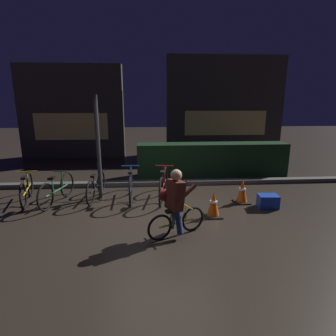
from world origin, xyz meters
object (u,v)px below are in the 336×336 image
traffic_cone_far (242,191)px  parked_bike_center_right (131,185)px  parked_bike_left_mid (57,190)px  parked_bike_right_mid (163,185)px  blue_crate (268,201)px  traffic_cone_near (213,204)px  parked_bike_center_left (96,187)px  street_post (98,149)px  parked_bike_leftmost (27,189)px  cyclist (175,203)px

traffic_cone_far → parked_bike_center_right: bearing=170.3°
parked_bike_left_mid → parked_bike_right_mid: parked_bike_right_mid is taller
blue_crate → traffic_cone_near: bearing=-163.7°
parked_bike_center_right → parked_bike_right_mid: (0.81, -0.05, 0.00)m
parked_bike_center_right → blue_crate: size_ratio=3.91×
parked_bike_center_left → blue_crate: (4.03, -0.84, -0.17)m
parked_bike_right_mid → blue_crate: size_ratio=3.88×
street_post → parked_bike_leftmost: bearing=-174.1°
traffic_cone_far → cyclist: (-1.77, -1.53, 0.35)m
traffic_cone_near → street_post: bearing=153.1°
street_post → cyclist: 2.75m
street_post → parked_bike_center_left: 0.95m
traffic_cone_near → traffic_cone_far: bearing=40.6°
cyclist → street_post: bearing=102.3°
traffic_cone_far → traffic_cone_near: bearing=-139.4°
parked_bike_center_right → blue_crate: bearing=-106.6°
parked_bike_right_mid → traffic_cone_far: bearing=-93.4°
parked_bike_right_mid → blue_crate: parked_bike_right_mid is taller
parked_bike_right_mid → traffic_cone_far: 1.92m
traffic_cone_near → traffic_cone_far: 1.15m
parked_bike_leftmost → parked_bike_center_right: bearing=-101.6°
street_post → parked_bike_center_right: (0.76, -0.09, -0.91)m
parked_bike_leftmost → parked_bike_center_right: parked_bike_center_right is taller
parked_bike_leftmost → parked_bike_left_mid: bearing=-111.3°
street_post → traffic_cone_far: bearing=-9.1°
street_post → parked_bike_leftmost: size_ratio=1.67×
traffic_cone_near → blue_crate: (1.37, 0.40, -0.12)m
street_post → parked_bike_left_mid: size_ratio=1.64×
traffic_cone_near → cyclist: (-0.89, -0.79, 0.36)m
traffic_cone_near → parked_bike_center_left: bearing=155.0°
parked_bike_center_left → parked_bike_center_right: parked_bike_center_right is taller
parked_bike_center_left → parked_bike_left_mid: bearing=110.3°
parked_bike_right_mid → blue_crate: bearing=-98.8°
traffic_cone_far → blue_crate: size_ratio=1.33×
street_post → cyclist: size_ratio=2.03×
parked_bike_center_right → cyclist: (0.92, -1.99, 0.27)m
blue_crate → parked_bike_left_mid: bearing=172.8°
parked_bike_leftmost → parked_bike_left_mid: parked_bike_left_mid is taller
parked_bike_center_left → parked_bike_right_mid: bearing=-86.7°
parked_bike_leftmost → cyclist: bearing=-132.9°
street_post → parked_bike_center_left: (-0.10, -0.06, -0.95)m
parked_bike_leftmost → parked_bike_center_right: 2.48m
traffic_cone_near → cyclist: cyclist is taller
street_post → traffic_cone_near: 3.04m
street_post → parked_bike_center_right: street_post is taller
parked_bike_left_mid → cyclist: size_ratio=1.24×
street_post → parked_bike_center_right: size_ratio=1.47×
parked_bike_right_mid → parked_bike_center_right: bearing=95.7°
parked_bike_left_mid → blue_crate: 4.95m
parked_bike_leftmost → parked_bike_center_left: (1.62, 0.12, -0.01)m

